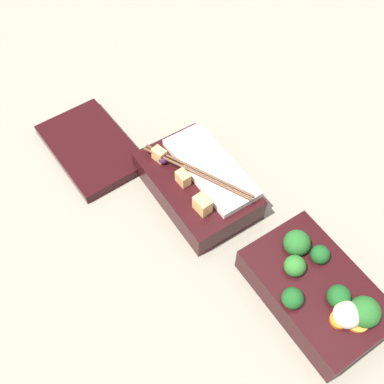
# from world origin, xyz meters

# --- Properties ---
(ground_plane) EXTENTS (3.00, 3.00, 0.00)m
(ground_plane) POSITION_xyz_m (0.00, 0.00, 0.00)
(ground_plane) COLOR gray
(bento_tray_vegetable) EXTENTS (0.21, 0.13, 0.08)m
(bento_tray_vegetable) POSITION_xyz_m (-0.13, -0.02, 0.03)
(bento_tray_vegetable) COLOR black
(bento_tray_vegetable) RESTS_ON ground_plane
(bento_tray_rice) EXTENTS (0.21, 0.13, 0.07)m
(bento_tray_rice) POSITION_xyz_m (0.13, 0.02, 0.03)
(bento_tray_rice) COLOR black
(bento_tray_rice) RESTS_ON ground_plane
(bento_lid) EXTENTS (0.21, 0.14, 0.02)m
(bento_lid) POSITION_xyz_m (0.31, 0.13, 0.01)
(bento_lid) COLOR black
(bento_lid) RESTS_ON ground_plane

